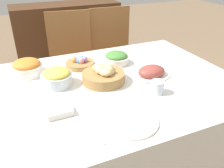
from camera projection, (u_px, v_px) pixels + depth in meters
dining_table at (108, 131)px, 1.62m from camera, size 1.61×1.14×0.74m
chair_far_center at (73, 61)px, 2.29m from camera, size 0.47×0.47×0.98m
chair_far_right at (114, 55)px, 2.44m from camera, size 0.44×0.44×0.98m
sideboard at (68, 39)px, 3.12m from camera, size 1.32×0.44×0.91m
bread_basket at (104, 75)px, 1.44m from camera, size 0.26×0.26×0.11m
egg_basket at (80, 63)px, 1.65m from camera, size 0.20×0.20×0.08m
ham_platter at (151, 72)px, 1.52m from camera, size 0.28×0.19×0.08m
green_salad_bowl at (116, 58)px, 1.69m from camera, size 0.18×0.18×0.09m
pineapple_bowl at (57, 77)px, 1.40m from camera, size 0.19×0.19×0.11m
carrot_bowl at (27, 67)px, 1.53m from camera, size 0.20×0.20×0.10m
dinner_plate at (130, 121)px, 1.11m from camera, size 0.27×0.27×0.01m
fork at (97, 130)px, 1.05m from camera, size 0.02×0.20×0.00m
knife at (159, 113)px, 1.17m from camera, size 0.02×0.20×0.00m
spoon at (164, 112)px, 1.18m from camera, size 0.02×0.20×0.00m
drinking_cup at (157, 87)px, 1.32m from camera, size 0.08×0.08×0.07m
butter_dish at (59, 112)px, 1.15m from camera, size 0.13×0.08×0.03m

